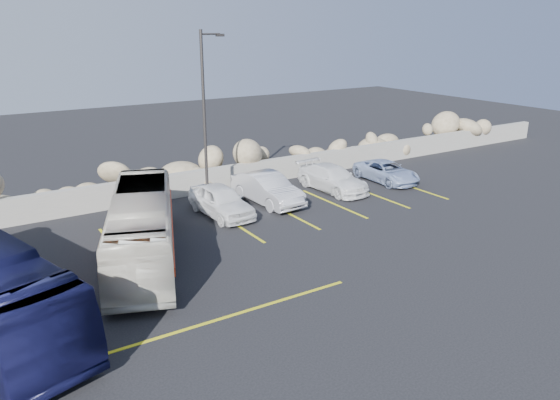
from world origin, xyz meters
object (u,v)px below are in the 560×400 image
car_b (267,189)px  car_c (333,178)px  vintage_bus (142,227)px  car_a (221,201)px  lamppost (205,117)px  car_d (386,172)px

car_b → car_c: 3.91m
vintage_bus → car_c: vintage_bus is taller
car_a → car_b: car_b is taller
lamppost → car_d: size_ratio=2.00×
vintage_bus → car_d: size_ratio=2.24×
lamppost → car_a: bearing=-86.7°
lamppost → car_a: size_ratio=1.97×
car_b → vintage_bus: bearing=-159.1°
car_a → car_c: car_a is taller
car_a → car_d: bearing=-1.2°
lamppost → vintage_bus: lamppost is taller
car_c → car_b: bearing=176.8°
lamppost → car_b: (2.73, -0.72, -3.57)m
vintage_bus → car_a: (4.53, 2.81, -0.56)m
lamppost → car_d: 10.86m
vintage_bus → car_c: size_ratio=2.03×
lamppost → vintage_bus: (-4.47, -3.96, -3.05)m
vintage_bus → car_d: vintage_bus is taller
car_c → car_d: car_c is taller
car_a → car_c: (6.58, 0.42, -0.05)m
car_c → lamppost: bearing=170.6°
lamppost → car_c: lamppost is taller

